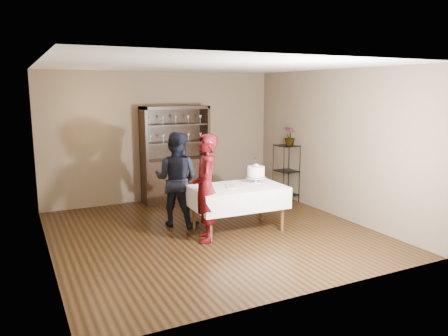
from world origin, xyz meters
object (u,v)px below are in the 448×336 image
Objects in this scene: woman at (206,188)px; man at (176,179)px; plant_etagere at (286,171)px; potted_plant at (290,137)px; cake at (256,173)px; china_hutch at (176,170)px; cake_table at (238,197)px.

woman reaches higher than man.
plant_etagere is 0.73m from potted_plant.
potted_plant is (0.03, -0.05, 0.72)m from plant_etagere.
cake reaches higher than plant_etagere.
potted_plant is (2.55, 1.46, 0.53)m from woman.
potted_plant is (2.68, 0.52, 0.56)m from man.
china_hutch is 2.35m from cake_table.
plant_etagere is at bearing 142.00° from woman.
cake is (0.40, 0.10, 0.36)m from cake_table.
plant_etagere is 2.65× the size of cake.
china_hutch is 4.42× the size of cake.
plant_etagere is at bearing -127.06° from man.
china_hutch reaches higher than cake_table.
china_hutch is 2.33m from plant_etagere.
cake_table is 1.11m from man.
china_hutch is at bearing 95.92° from cake_table.
china_hutch is 2.49m from potted_plant.
woman reaches higher than plant_etagere.
man is (-0.81, 0.73, 0.24)m from cake_table.
plant_etagere is at bearing 35.01° from cake_table.
potted_plant is at bearing -128.15° from man.
china_hutch is 2.35m from cake.
man is at bearing 138.28° from cake_table.
china_hutch reaches higher than potted_plant.
cake_table is 3.41× the size of cake.
china_hutch is at bearing 105.95° from cake.
china_hutch is 1.19× the size of woman.
plant_etagere is at bearing 126.35° from potted_plant.
plant_etagere is 2.71m from man.
potted_plant is at bearing 140.89° from woman.
potted_plant reaches higher than cake_table.
woman reaches higher than cake_table.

